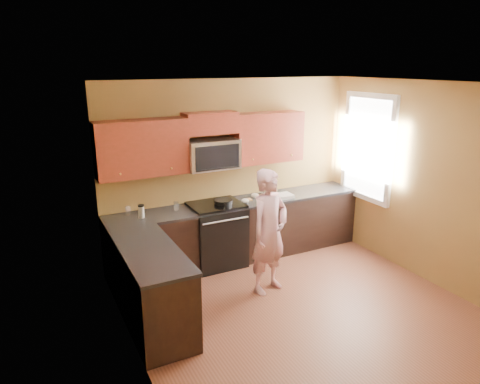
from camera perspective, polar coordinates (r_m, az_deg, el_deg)
floor at (r=5.57m, az=8.25°, el=-15.14°), size 4.00×4.00×0.00m
ceiling at (r=4.75m, az=9.62°, el=13.81°), size 4.00×4.00×0.00m
wall_back at (r=6.65m, az=-1.22°, el=2.99°), size 4.00×0.00×4.00m
wall_front at (r=3.70m, az=27.54°, el=-10.39°), size 4.00×0.00×4.00m
wall_left at (r=4.20m, az=-13.96°, el=-5.73°), size 0.00×4.00×4.00m
wall_right at (r=6.34m, az=23.71°, el=0.90°), size 0.00×4.00×4.00m
cabinet_back_run at (r=6.67m, az=-0.04°, el=-5.17°), size 4.00×0.60×0.88m
cabinet_left_run at (r=5.18m, az=-11.57°, el=-12.26°), size 0.60×1.60×0.88m
countertop_back at (r=6.51m, az=0.00°, el=-1.43°), size 4.00×0.62×0.04m
countertop_left at (r=4.98m, az=-11.77°, el=-7.60°), size 0.62×1.60×0.04m
stove at (r=6.48m, az=-3.10°, el=-5.55°), size 0.76×0.65×0.95m
microwave at (r=6.29m, az=-3.71°, el=3.10°), size 0.76×0.40×0.42m
upper_cab_left at (r=6.01m, az=-12.53°, el=2.10°), size 1.22×0.33×0.75m
upper_cab_right at (r=6.74m, az=3.54°, el=4.01°), size 1.12×0.33×0.75m
upper_cab_over_mw at (r=6.20m, az=-3.95°, el=9.02°), size 0.76×0.33×0.30m
window at (r=7.06m, az=16.42°, el=5.60°), size 0.06×1.06×1.66m
woman at (r=5.63m, az=3.86°, el=-5.21°), size 0.69×0.56×1.65m
frying_pan at (r=6.32m, az=-2.19°, el=-1.51°), size 0.40×0.53×0.06m
butter_tub at (r=6.53m, az=3.93°, el=-1.22°), size 0.13×0.13×0.09m
toast_slice at (r=6.57m, az=1.06°, el=-1.01°), size 0.12×0.12×0.01m
napkin_a at (r=6.45m, az=0.69°, el=-1.14°), size 0.15×0.15×0.06m
napkin_b at (r=6.69m, az=2.00°, el=-0.47°), size 0.14×0.15×0.07m
dish_towel at (r=6.72m, az=5.60°, el=-0.51°), size 0.31×0.25×0.05m
travel_mug at (r=5.98m, az=-12.75°, el=-3.29°), size 0.11×0.11×0.18m
glass_a at (r=6.12m, az=-14.47°, el=-2.38°), size 0.08×0.08×0.12m
glass_b at (r=6.18m, az=-8.36°, el=-1.82°), size 0.09×0.09×0.12m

